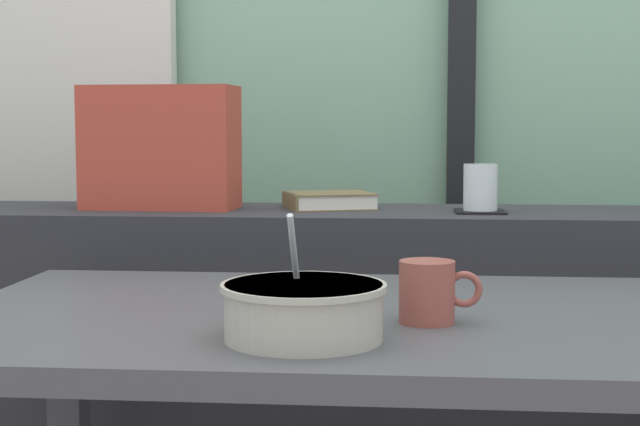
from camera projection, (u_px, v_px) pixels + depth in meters
name	position (u px, v px, depth m)	size (l,w,h in m)	color
curtain_left_panel	(70.00, 24.00, 2.49)	(0.56, 0.06, 2.50)	silver
window_divider_post	(462.00, 2.00, 2.43)	(0.07, 0.05, 2.60)	black
dark_console_ledge	(358.00, 398.00, 1.99)	(2.80, 0.35, 0.80)	#2D2D33
breakfast_table	(382.00, 383.00, 1.35)	(1.26, 0.69, 0.71)	#414145
coaster_square	(480.00, 212.00, 1.89)	(0.10, 0.10, 0.01)	black
juice_glass	(480.00, 189.00, 1.89)	(0.07, 0.07, 0.09)	white
closed_book	(329.00, 201.00, 1.99)	(0.22, 0.20, 0.03)	brown
throw_pillow	(161.00, 148.00, 1.98)	(0.32, 0.14, 0.26)	#B74233
soup_bowl	(304.00, 312.00, 1.17)	(0.21, 0.21, 0.16)	#BCB7A8
ceramic_mug	(429.00, 292.00, 1.27)	(0.11, 0.08, 0.08)	#9E4C42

